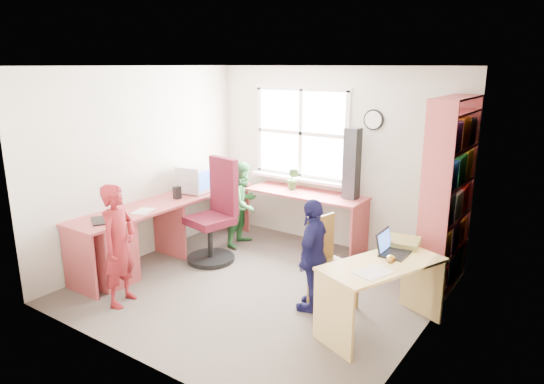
# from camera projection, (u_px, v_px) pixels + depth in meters

# --- Properties ---
(room) EXTENTS (3.64, 3.44, 2.44)m
(room) POSITION_uv_depth(u_px,v_px,m) (265.00, 180.00, 5.18)
(room) COLOR #4D443D
(room) RESTS_ON ground
(l_desk) EXTENTS (2.38, 2.95, 0.75)m
(l_desk) POSITION_uv_depth(u_px,v_px,m) (157.00, 234.00, 5.79)
(l_desk) COLOR #B94A4B
(l_desk) RESTS_ON ground
(right_desk) EXTENTS (0.95, 1.30, 0.68)m
(right_desk) POSITION_uv_depth(u_px,v_px,m) (381.00, 282.00, 4.43)
(right_desk) COLOR #EBC575
(right_desk) RESTS_ON ground
(bookshelf) EXTENTS (0.30, 1.02, 2.10)m
(bookshelf) POSITION_uv_depth(u_px,v_px,m) (448.00, 200.00, 5.21)
(bookshelf) COLOR #B94A4B
(bookshelf) RESTS_ON ground
(swivel_chair) EXTENTS (0.71, 0.71, 1.30)m
(swivel_chair) POSITION_uv_depth(u_px,v_px,m) (216.00, 217.00, 6.07)
(swivel_chair) COLOR black
(swivel_chair) RESTS_ON ground
(wooden_chair) EXTENTS (0.49, 0.49, 0.94)m
(wooden_chair) POSITION_uv_depth(u_px,v_px,m) (328.00, 259.00, 4.90)
(wooden_chair) COLOR olive
(wooden_chair) RESTS_ON ground
(crt_monitor) EXTENTS (0.41, 0.37, 0.36)m
(crt_monitor) POSITION_uv_depth(u_px,v_px,m) (194.00, 179.00, 6.46)
(crt_monitor) COLOR silver
(crt_monitor) RESTS_ON l_desk
(laptop_left) EXTENTS (0.41, 0.39, 0.22)m
(laptop_left) POSITION_uv_depth(u_px,v_px,m) (107.00, 216.00, 5.32)
(laptop_left) COLOR black
(laptop_left) RESTS_ON l_desk
(laptop_right) EXTENTS (0.26, 0.32, 0.22)m
(laptop_right) POSITION_uv_depth(u_px,v_px,m) (391.00, 248.00, 4.59)
(laptop_right) COLOR black
(laptop_right) RESTS_ON right_desk
(speaker_a) EXTENTS (0.10, 0.10, 0.16)m
(speaker_a) POSITION_uv_depth(u_px,v_px,m) (177.00, 193.00, 6.18)
(speaker_a) COLOR black
(speaker_a) RESTS_ON l_desk
(speaker_b) EXTENTS (0.10, 0.10, 0.18)m
(speaker_b) POSITION_uv_depth(u_px,v_px,m) (204.00, 182.00, 6.67)
(speaker_b) COLOR black
(speaker_b) RESTS_ON l_desk
(cd_tower) EXTENTS (0.19, 0.17, 0.90)m
(cd_tower) POSITION_uv_depth(u_px,v_px,m) (352.00, 164.00, 6.11)
(cd_tower) COLOR black
(cd_tower) RESTS_ON l_desk
(game_box) EXTENTS (0.36, 0.36, 0.06)m
(game_box) POSITION_uv_depth(u_px,v_px,m) (403.00, 242.00, 4.80)
(game_box) COLOR red
(game_box) RESTS_ON right_desk
(paper_a) EXTENTS (0.27, 0.32, 0.00)m
(paper_a) POSITION_uv_depth(u_px,v_px,m) (143.00, 211.00, 5.67)
(paper_a) COLOR silver
(paper_a) RESTS_ON l_desk
(paper_b) EXTENTS (0.31, 0.37, 0.00)m
(paper_b) POSITION_uv_depth(u_px,v_px,m) (373.00, 272.00, 4.18)
(paper_b) COLOR silver
(paper_b) RESTS_ON right_desk
(potted_plant) EXTENTS (0.17, 0.14, 0.31)m
(potted_plant) POSITION_uv_depth(u_px,v_px,m) (293.00, 179.00, 6.60)
(potted_plant) COLOR #2F6C2B
(potted_plant) RESTS_ON l_desk
(person_red) EXTENTS (0.43, 0.53, 1.27)m
(person_red) POSITION_uv_depth(u_px,v_px,m) (119.00, 245.00, 4.92)
(person_red) COLOR maroon
(person_red) RESTS_ON ground
(person_green) EXTENTS (0.49, 0.60, 1.16)m
(person_green) POSITION_uv_depth(u_px,v_px,m) (243.00, 204.00, 6.60)
(person_green) COLOR #307A3A
(person_green) RESTS_ON ground
(person_navy) EXTENTS (0.40, 0.72, 1.16)m
(person_navy) POSITION_uv_depth(u_px,v_px,m) (313.00, 255.00, 4.82)
(person_navy) COLOR #171647
(person_navy) RESTS_ON ground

